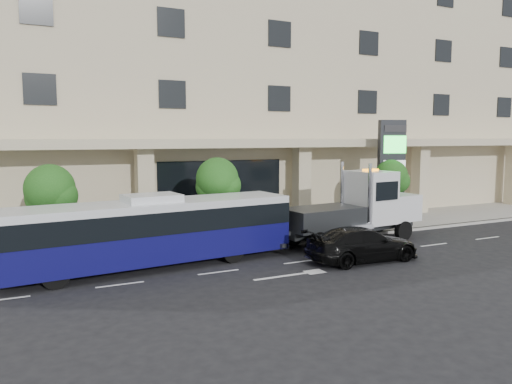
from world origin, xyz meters
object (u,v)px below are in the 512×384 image
tow_truck (358,209)px  black_sedan (362,244)px  signage_pylon (391,171)px  city_bus (152,230)px

tow_truck → black_sedan: tow_truck is taller
signage_pylon → black_sedan: bearing=-117.3°
signage_pylon → city_bus: bearing=-146.9°
black_sedan → signage_pylon: 10.19m
city_bus → signage_pylon: signage_pylon is taller
tow_truck → signage_pylon: 6.00m
tow_truck → signage_pylon: size_ratio=1.44×
city_bus → signage_pylon: size_ratio=1.95×
black_sedan → signage_pylon: signage_pylon is taller
city_bus → black_sedan: (8.73, -3.07, -0.83)m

